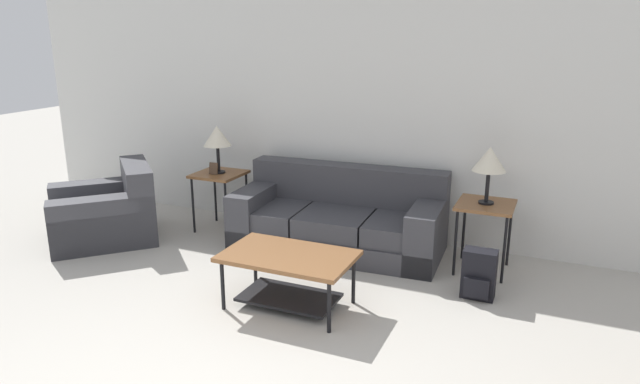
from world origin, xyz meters
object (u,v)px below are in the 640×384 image
object	(u,v)px
table_lamp_right	(490,160)
table_lamp_left	(217,137)
side_table_right	(485,211)
couch	(339,221)
side_table_left	(219,179)
armchair	(107,214)
backpack	(479,275)
coffee_table	(289,268)

from	to	relation	value
table_lamp_right	table_lamp_left	bearing A→B (deg)	180.00
side_table_right	table_lamp_left	size ratio (longest dim) A/B	1.25
couch	table_lamp_right	bearing A→B (deg)	-0.10
side_table_left	side_table_right	size ratio (longest dim) A/B	1.00
armchair	table_lamp_right	world-z (taller)	table_lamp_right
armchair	side_table_left	distance (m)	1.25
armchair	side_table_left	size ratio (longest dim) A/B	2.15
table_lamp_left	armchair	bearing A→B (deg)	-142.20
couch	table_lamp_left	size ratio (longest dim) A/B	4.09
armchair	backpack	bearing A→B (deg)	2.18
coffee_table	side_table_right	size ratio (longest dim) A/B	1.59
table_lamp_left	coffee_table	bearing A→B (deg)	-41.66
armchair	coffee_table	distance (m)	2.58
table_lamp_left	backpack	world-z (taller)	table_lamp_left
side_table_left	armchair	bearing A→B (deg)	-142.20
couch	table_lamp_left	xyz separation A→B (m)	(-1.44, -0.00, 0.77)
couch	table_lamp_right	distance (m)	1.63
coffee_table	side_table_left	xyz separation A→B (m)	(-1.54, 1.37, 0.25)
armchair	table_lamp_left	size ratio (longest dim) A/B	2.69
side_table_right	table_lamp_left	distance (m)	2.92
coffee_table	backpack	distance (m)	1.60
armchair	table_lamp_right	xyz separation A→B (m)	(3.84, 0.74, 0.78)
couch	side_table_left	world-z (taller)	couch
couch	coffee_table	world-z (taller)	couch
side_table_right	backpack	distance (m)	0.71
coffee_table	backpack	bearing A→B (deg)	29.16
table_lamp_left	side_table_left	bearing A→B (deg)	-63.43
couch	armchair	xyz separation A→B (m)	(-2.39, -0.75, -0.01)
couch	table_lamp_right	size ratio (longest dim) A/B	4.09
couch	coffee_table	xyz separation A→B (m)	(0.11, -1.38, 0.04)
couch	coffee_table	distance (m)	1.38
armchair	side_table_right	size ratio (longest dim) A/B	2.15
backpack	side_table_right	bearing A→B (deg)	95.67
backpack	couch	bearing A→B (deg)	158.30
side_table_left	table_lamp_right	world-z (taller)	table_lamp_right
coffee_table	table_lamp_left	xyz separation A→B (m)	(-1.54, 1.37, 0.72)
side_table_left	coffee_table	bearing A→B (deg)	-41.66
armchair	couch	bearing A→B (deg)	17.30
side_table_left	backpack	xyz separation A→B (m)	(2.94, -0.59, -0.38)
side_table_right	backpack	bearing A→B (deg)	-84.33
table_lamp_left	backpack	bearing A→B (deg)	-11.45
backpack	table_lamp_right	bearing A→B (deg)	95.67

